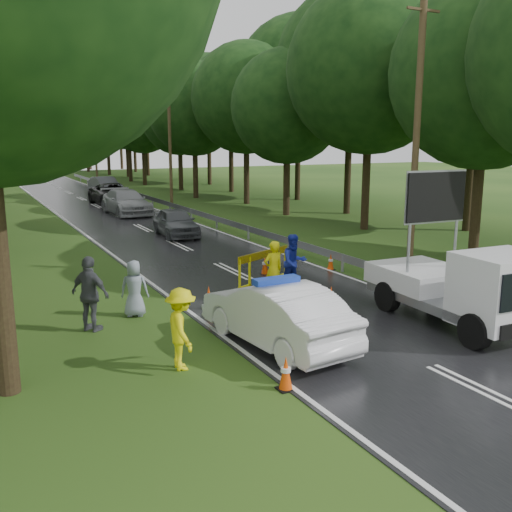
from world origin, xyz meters
TOP-DOWN VIEW (x-y plane):
  - ground at (0.00, 0.00)m, footprint 160.00×160.00m
  - road at (0.00, 30.00)m, footprint 7.00×140.00m
  - guardrail at (3.70, 29.67)m, footprint 0.12×60.06m
  - utility_pole_near at (5.20, 2.00)m, footprint 1.40×0.24m
  - utility_pole_mid at (5.20, 28.00)m, footprint 1.40×0.24m
  - utility_pole_far at (5.20, 54.00)m, footprint 1.40×0.24m
  - tree_right_near at (9.00, 2.00)m, footprint 7.92×7.92m
  - police_sedan at (-2.41, -1.67)m, footprint 2.14×4.89m
  - work_truck at (2.80, -2.73)m, footprint 2.53×5.25m
  - barrier at (0.28, 4.00)m, footprint 2.52×1.16m
  - officer at (-0.45, 2.00)m, footprint 0.71×0.50m
  - civilian at (0.68, 2.60)m, footprint 0.94×0.74m
  - bystander_left at (-4.99, -2.00)m, footprint 0.80×1.25m
  - bystander_mid at (-6.24, 1.50)m, footprint 1.11×1.24m
  - bystander_right at (-4.86, 2.24)m, footprint 0.94×0.79m
  - queue_car_first at (0.80, 14.66)m, footprint 2.06×4.42m
  - queue_car_second at (0.80, 24.47)m, footprint 2.53×5.74m
  - queue_car_third at (1.37, 30.47)m, footprint 2.87×5.92m
  - queue_car_fourth at (2.60, 38.52)m, footprint 2.25×5.04m
  - cone_near_left at (-3.50, -4.00)m, footprint 0.34×0.34m
  - cone_center at (0.50, 0.16)m, footprint 0.34×0.34m
  - cone_far at (0.87, 5.00)m, footprint 0.34×0.34m
  - cone_left_mid at (-2.75, 1.81)m, footprint 0.35×0.35m
  - cone_right at (3.50, 4.50)m, footprint 0.30×0.30m

SIDE VIEW (x-z plane):
  - ground at x=0.00m, z-range 0.00..0.00m
  - road at x=0.00m, z-range 0.00..0.02m
  - cone_right at x=3.50m, z-range -0.01..0.63m
  - cone_near_left at x=-3.50m, z-range -0.01..0.71m
  - cone_far at x=0.87m, z-range -0.01..0.71m
  - cone_center at x=0.50m, z-range -0.01..0.71m
  - cone_left_mid at x=-2.75m, z-range -0.01..0.72m
  - guardrail at x=3.70m, z-range 0.20..0.90m
  - queue_car_first at x=0.80m, z-range 0.00..1.46m
  - police_sedan at x=-2.41m, z-range -0.07..1.64m
  - queue_car_fourth at x=2.60m, z-range 0.00..1.61m
  - queue_car_third at x=1.37m, z-range 0.00..1.62m
  - bystander_right at x=-4.86m, z-range 0.00..1.63m
  - queue_car_second at x=0.80m, z-range 0.00..1.64m
  - barrier at x=0.28m, z-range 0.29..1.42m
  - bystander_left at x=-4.99m, z-range 0.00..1.84m
  - officer at x=-0.45m, z-range 0.00..1.87m
  - civilian at x=0.68m, z-range 0.00..1.90m
  - bystander_mid at x=-6.24m, z-range 0.00..2.02m
  - work_truck at x=2.80m, z-range -0.94..3.16m
  - utility_pole_near at x=5.20m, z-range 0.06..10.06m
  - utility_pole_mid at x=5.20m, z-range 0.06..10.06m
  - utility_pole_far at x=5.20m, z-range 0.06..10.06m
  - tree_right_near at x=9.00m, z-range 1.79..13.31m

